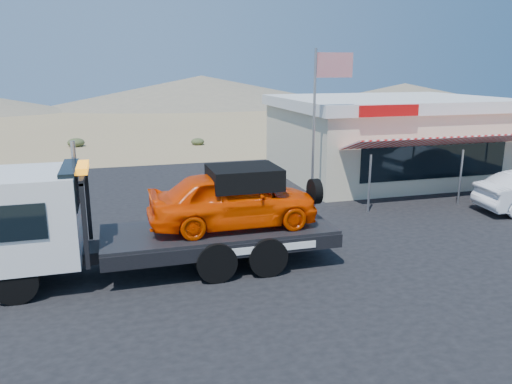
# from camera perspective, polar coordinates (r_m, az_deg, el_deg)

# --- Properties ---
(ground) EXTENTS (120.00, 120.00, 0.00)m
(ground) POSITION_cam_1_polar(r_m,az_deg,el_deg) (14.22, -4.43, -8.05)
(ground) COLOR #987B56
(ground) RESTS_ON ground
(asphalt_lot) EXTENTS (32.00, 24.00, 0.02)m
(asphalt_lot) POSITION_cam_1_polar(r_m,az_deg,el_deg) (17.41, -0.01, -3.77)
(asphalt_lot) COLOR black
(asphalt_lot) RESTS_ON ground
(tow_truck) EXTENTS (8.98, 2.66, 3.00)m
(tow_truck) POSITION_cam_1_polar(r_m,az_deg,el_deg) (13.37, -11.34, -2.40)
(tow_truck) COLOR black
(tow_truck) RESTS_ON asphalt_lot
(jerky_store) EXTENTS (10.40, 9.97, 3.90)m
(jerky_store) POSITION_cam_1_polar(r_m,az_deg,el_deg) (25.73, 14.71, 6.14)
(jerky_store) COLOR beige
(jerky_store) RESTS_ON asphalt_lot
(flagpole) EXTENTS (1.55, 0.10, 6.00)m
(flagpole) POSITION_cam_1_polar(r_m,az_deg,el_deg) (19.04, 7.33, 9.21)
(flagpole) COLOR #99999E
(flagpole) RESTS_ON asphalt_lot
(distant_hills) EXTENTS (126.00, 48.00, 4.20)m
(distant_hills) POSITION_cam_1_polar(r_m,az_deg,el_deg) (68.52, -22.51, 10.15)
(distant_hills) COLOR #726B59
(distant_hills) RESTS_ON ground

